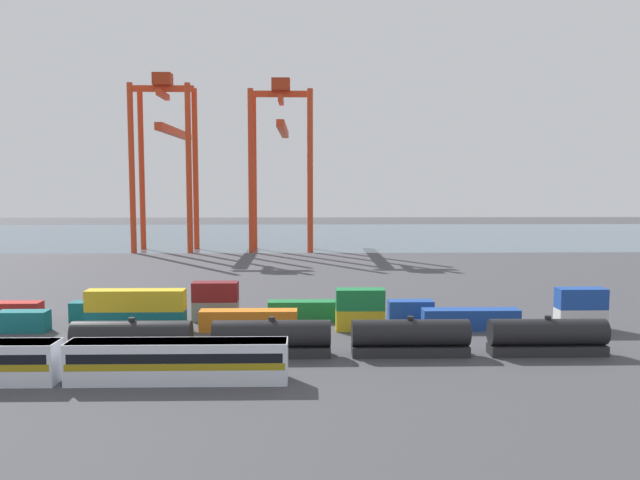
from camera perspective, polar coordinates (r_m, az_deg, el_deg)
ground_plane at (r=119.96m, az=-4.82°, el=-3.65°), size 420.00×420.00×0.00m
harbour_water at (r=220.09m, az=-3.18°, el=0.43°), size 400.00×110.00×0.01m
passenger_train at (r=64.16m, az=-22.04°, el=-9.94°), size 41.46×3.14×3.90m
freight_tank_row at (r=68.53m, az=1.91°, el=-8.72°), size 56.77×2.79×4.25m
shipping_container_0 at (r=87.44m, az=-25.03°, el=-6.61°), size 6.04×2.44×2.60m
shipping_container_1 at (r=82.84m, az=-16.12°, el=-6.96°), size 12.10×2.44×2.60m
shipping_container_2 at (r=82.34m, az=-16.17°, el=-5.19°), size 12.10×2.44×2.60m
shipping_container_3 at (r=80.41m, az=-6.41°, el=-7.15°), size 12.10×2.44×2.60m
shipping_container_4 at (r=80.36m, az=3.60°, el=-7.14°), size 6.04×2.44×2.60m
shipping_container_5 at (r=79.85m, az=3.62°, el=-5.32°), size 6.04×2.44×2.60m
shipping_container_6 at (r=82.69m, az=13.34°, el=-6.92°), size 12.10×2.44×2.60m
shipping_container_7 at (r=87.21m, az=22.29°, el=-6.54°), size 6.04×2.44×2.60m
shipping_container_8 at (r=86.73m, az=22.35°, el=-4.86°), size 6.04×2.44×2.60m
shipping_container_9 at (r=94.05m, az=-25.41°, el=-5.82°), size 6.04×2.44×2.60m
shipping_container_10 at (r=89.51m, az=-17.70°, el=-6.10°), size 12.10×2.44×2.60m
shipping_container_11 at (r=86.73m, az=-9.33°, el=-6.28°), size 6.04×2.44×2.60m
shipping_container_12 at (r=86.25m, az=-9.35°, el=-4.58°), size 6.04×2.44×2.60m
shipping_container_13 at (r=85.87m, az=-0.60°, el=-6.32°), size 12.10×2.44×2.60m
shipping_container_14 at (r=86.99m, az=8.11°, el=-6.22°), size 6.04×2.44×2.60m
gantry_crane_west at (r=178.54m, az=-13.54°, el=8.23°), size 16.25×41.86×46.81m
gantry_crane_central at (r=174.69m, az=-3.45°, el=8.34°), size 16.91×41.83×45.52m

